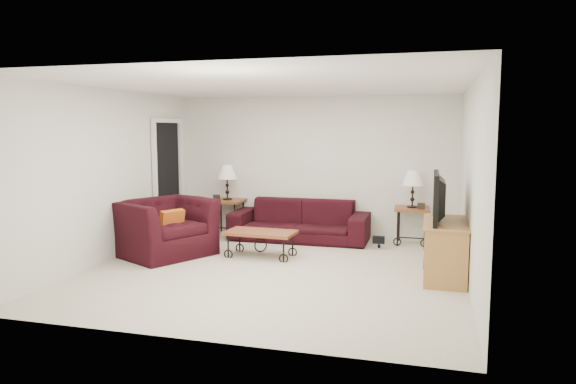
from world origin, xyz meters
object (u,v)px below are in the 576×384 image
object	(u,v)px
backpack	(379,237)
sofa	(299,220)
side_table_right	(412,226)
armchair	(164,228)
coffee_table	(261,244)
tv_stand	(445,250)
television	(445,197)
side_table_left	(228,217)
lamp_right	(413,189)
lamp_left	(227,182)

from	to	relation	value
backpack	sofa	bearing A→B (deg)	157.44
side_table_right	armchair	distance (m)	4.04
side_table_right	coffee_table	size ratio (longest dim) A/B	0.60
side_table_right	backpack	size ratio (longest dim) A/B	1.63
side_table_right	tv_stand	bearing A→B (deg)	-75.84
television	backpack	xyz separation A→B (m)	(-0.96, 1.49, -0.86)
side_table_left	television	size ratio (longest dim) A/B	0.58
lamp_right	television	xyz separation A→B (m)	(0.47, -1.94, 0.12)
side_table_left	lamp_left	distance (m)	0.64
coffee_table	television	size ratio (longest dim) A/B	0.95
sofa	backpack	bearing A→B (deg)	-10.96
armchair	tv_stand	xyz separation A→B (m)	(4.11, -0.14, -0.06)
lamp_left	coffee_table	bearing A→B (deg)	-53.03
sofa	lamp_right	distance (m)	1.99
coffee_table	lamp_right	bearing A→B (deg)	34.77
television	armchair	bearing A→B (deg)	-92.01
sofa	side_table_left	world-z (taller)	sofa
lamp_left	armchair	world-z (taller)	lamp_left
side_table_right	television	size ratio (longest dim) A/B	0.57
sofa	lamp_left	bearing A→B (deg)	172.71
lamp_left	tv_stand	size ratio (longest dim) A/B	0.52
sofa	backpack	world-z (taller)	sofa
side_table_left	lamp_left	xyz separation A→B (m)	(0.00, 0.00, 0.64)
lamp_right	television	distance (m)	2.00
lamp_right	backpack	size ratio (longest dim) A/B	1.63
lamp_left	tv_stand	bearing A→B (deg)	-27.12
tv_stand	backpack	xyz separation A→B (m)	(-0.98, 1.49, -0.18)
lamp_right	coffee_table	world-z (taller)	lamp_right
side_table_right	backpack	xyz separation A→B (m)	(-0.49, -0.45, -0.12)
tv_stand	television	world-z (taller)	television
lamp_right	armchair	distance (m)	4.07
lamp_right	backpack	distance (m)	1.00
sofa	lamp_left	world-z (taller)	lamp_left
sofa	coffee_table	xyz separation A→B (m)	(-0.27, -1.32, -0.15)
sofa	lamp_right	bearing A→B (deg)	5.43
sofa	tv_stand	distance (m)	2.96
side_table_right	tv_stand	distance (m)	2.00
armchair	tv_stand	bearing A→B (deg)	-64.33
side_table_left	side_table_right	world-z (taller)	side_table_left
lamp_right	coffee_table	size ratio (longest dim) A/B	0.60
side_table_right	side_table_left	bearing A→B (deg)	180.00
coffee_table	backpack	distance (m)	1.98
sofa	armchair	bearing A→B (deg)	-136.77
sofa	coffee_table	size ratio (longest dim) A/B	2.27
side_table_right	lamp_right	xyz separation A→B (m)	(0.00, 0.00, 0.62)
sofa	tv_stand	size ratio (longest dim) A/B	1.94
lamp_right	lamp_left	bearing A→B (deg)	180.00
lamp_right	backpack	xyz separation A→B (m)	(-0.49, -0.45, -0.74)
side_table_right	coffee_table	world-z (taller)	side_table_right
side_table_right	tv_stand	xyz separation A→B (m)	(0.49, -1.94, 0.06)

